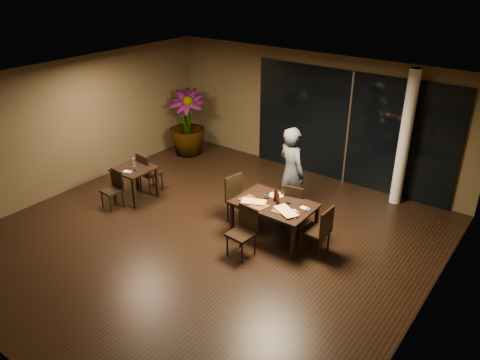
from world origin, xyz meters
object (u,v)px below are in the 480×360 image
(chair_main_near, at_px, (244,229))
(chair_main_right, at_px, (320,229))
(main_table, at_px, (274,206))
(chair_main_far, at_px, (293,203))
(potted_plant, at_px, (187,123))
(bottle_a, at_px, (276,195))
(bottle_b, at_px, (278,198))
(chair_main_left, at_px, (238,197))
(chair_side_far, at_px, (147,171))
(chair_side_near, at_px, (114,187))
(bottle_c, at_px, (275,194))
(diner, at_px, (291,172))
(side_table, at_px, (134,173))

(chair_main_near, bearing_deg, chair_main_right, 40.53)
(main_table, height_order, chair_main_far, chair_main_far)
(potted_plant, relative_size, bottle_a, 6.50)
(chair_main_far, xyz_separation_m, bottle_b, (-0.03, -0.53, 0.35))
(chair_main_near, distance_m, chair_main_right, 1.38)
(main_table, bearing_deg, chair_main_near, -98.99)
(chair_main_left, height_order, chair_side_far, chair_main_left)
(chair_main_far, distance_m, chair_side_far, 3.58)
(chair_side_near, bearing_deg, bottle_a, 23.04)
(chair_main_near, bearing_deg, chair_main_left, 137.38)
(chair_main_right, relative_size, chair_side_near, 1.15)
(bottle_b, height_order, bottle_c, bottle_c)
(chair_side_far, distance_m, bottle_a, 3.43)
(chair_side_far, distance_m, diner, 3.40)
(chair_main_right, bearing_deg, chair_main_far, -119.51)
(chair_main_near, xyz_separation_m, chair_main_left, (-0.82, 0.89, 0.02))
(side_table, distance_m, diner, 3.52)
(side_table, height_order, chair_main_near, chair_main_near)
(main_table, height_order, bottle_a, bottle_a)
(side_table, xyz_separation_m, bottle_a, (3.38, 0.57, 0.26))
(chair_side_far, height_order, bottle_c, bottle_c)
(chair_main_left, distance_m, chair_side_far, 2.48)
(chair_main_near, height_order, chair_side_near, chair_main_near)
(diner, bearing_deg, chair_side_near, 52.36)
(potted_plant, bearing_deg, bottle_c, -26.59)
(chair_main_right, height_order, bottle_a, bottle_a)
(chair_main_left, bearing_deg, chair_side_near, 123.50)
(chair_side_far, bearing_deg, bottle_b, -171.67)
(chair_main_near, bearing_deg, bottle_a, 87.90)
(main_table, xyz_separation_m, bottle_c, (-0.04, 0.07, 0.23))
(chair_main_right, distance_m, chair_side_far, 4.42)
(chair_main_far, xyz_separation_m, bottle_c, (-0.14, -0.46, 0.36))
(potted_plant, bearing_deg, chair_side_far, -69.91)
(chair_main_near, height_order, bottle_b, bottle_b)
(chair_side_near, relative_size, potted_plant, 0.47)
(chair_main_left, bearing_deg, side_table, 113.25)
(chair_side_far, distance_m, potted_plant, 2.46)
(side_table, bearing_deg, main_table, 8.37)
(chair_side_far, relative_size, diner, 0.48)
(side_table, xyz_separation_m, chair_main_near, (3.27, -0.31, -0.09))
(bottle_b, relative_size, bottle_c, 0.91)
(chair_main_near, xyz_separation_m, chair_side_near, (-3.35, -0.22, -0.06))
(main_table, relative_size, side_table, 1.88)
(main_table, xyz_separation_m, chair_main_right, (0.99, 0.00, -0.13))
(chair_main_near, distance_m, bottle_a, 0.95)
(diner, bearing_deg, chair_main_right, 162.52)
(chair_side_far, xyz_separation_m, bottle_b, (3.50, 0.09, 0.36))
(chair_main_far, height_order, chair_main_near, chair_main_far)
(chair_main_near, relative_size, chair_main_right, 0.98)
(chair_side_far, height_order, chair_side_near, chair_side_far)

